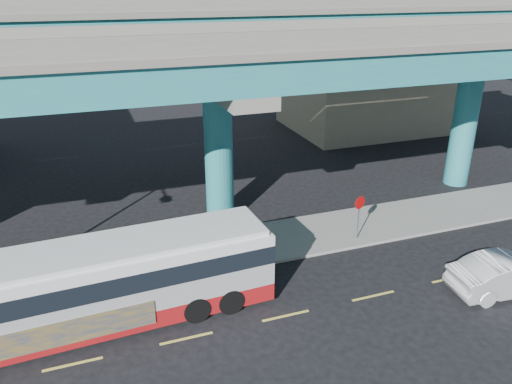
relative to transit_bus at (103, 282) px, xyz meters
name	(u,v)px	position (x,y,z in m)	size (l,w,h in m)	color
ground	(283,312)	(6.65, -1.67, -1.83)	(120.00, 120.00, 0.00)	black
sidewalk	(240,247)	(6.65, 3.83, -1.76)	(70.00, 4.00, 0.15)	gray
lane_markings	(286,316)	(6.65, -1.97, -1.83)	(58.00, 0.12, 0.01)	#D8C64C
viaduct	(215,50)	(6.65, 7.44, 7.31)	(52.00, 12.40, 11.70)	#246E89
building_beige	(371,88)	(24.65, 21.31, 1.67)	(14.00, 10.23, 7.00)	tan
transit_bus	(103,282)	(0.00, 0.00, 0.00)	(13.16, 3.46, 3.35)	maroon
sedan	(508,274)	(16.15, -3.56, -1.00)	(5.23, 2.22, 1.68)	silver
stop_sign	(359,209)	(12.47, 2.51, -0.01)	(0.68, 0.24, 2.35)	gray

